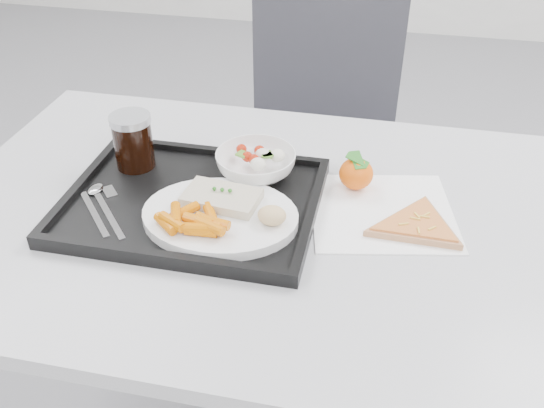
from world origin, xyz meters
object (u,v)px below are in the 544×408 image
Objects in this scene: tray at (193,203)px; salad_bowl at (256,164)px; table at (266,241)px; dinner_plate at (220,217)px; tangerine at (356,173)px; cola_glass at (133,140)px; pizza_slice at (417,225)px; chair at (318,140)px.

salad_bowl is at bearing 49.14° from tray.
table is 0.15m from salad_bowl.
tangerine is at bearing 38.16° from dinner_plate.
salad_bowl is 0.19m from tangerine.
tangerine is (0.43, 0.03, -0.04)m from cola_glass.
tray is 0.18m from cola_glass.
pizza_slice is at bearing -41.63° from tangerine.
dinner_plate is at bearing -141.84° from tangerine.
tangerine is (0.28, 0.12, 0.03)m from tray.
tray is at bearing -101.51° from chair.
tray is 0.14m from salad_bowl.
table is at bearing -15.54° from cola_glass.
table is 4.44× the size of dinner_plate.
dinner_plate is at bearing -33.57° from cola_glass.
salad_bowl is (-0.04, -0.57, 0.25)m from chair.
chair is 0.62m from salad_bowl.
chair reaches higher than dinner_plate.
salad_bowl is at bearing -176.49° from tangerine.
salad_bowl is (-0.04, 0.09, 0.11)m from table.
cola_glass is at bearing 147.98° from tray.
pizza_slice is at bearing -68.34° from chair.
tray is 6.73× the size of tangerine.
pizza_slice is at bearing -16.77° from salad_bowl.
dinner_plate reaches higher than tray.
chair is at bearing 89.68° from table.
dinner_plate is 0.26m from cola_glass.
cola_glass is 0.43m from tangerine.
cola_glass reaches higher than salad_bowl.
pizza_slice is at bearing 2.14° from tray.
chair is at bearing 64.16° from cola_glass.
chair reaches higher than cola_glass.
tangerine is (0.15, 0.11, 0.10)m from table.
chair is 0.76m from dinner_plate.
cola_glass is (-0.24, -0.02, 0.03)m from salad_bowl.
tray is (-0.14, -0.67, 0.22)m from chair.
cola_glass reaches higher than table.
tangerine is 0.16m from pizza_slice.
tangerine reaches higher than salad_bowl.
salad_bowl is at bearing 3.96° from cola_glass.
dinner_plate is 4.04× the size of tangerine.
tangerine is at bearing 138.37° from pizza_slice.
dinner_plate is 1.04× the size of pizza_slice.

